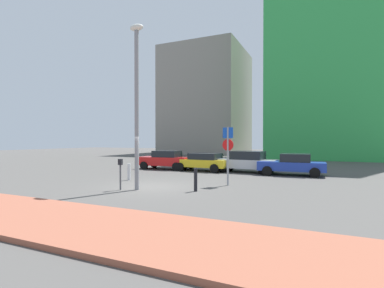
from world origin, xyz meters
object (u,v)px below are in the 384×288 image
Objects in this scene: parked_car_red at (165,160)px; traffic_bollard_mid at (196,180)px; parking_sign_post at (228,149)px; street_lamp at (137,94)px; parked_car_yellow at (203,161)px; parking_meter at (120,170)px; parked_car_silver at (247,161)px; parked_car_blue at (292,164)px; traffic_bollard_near at (129,172)px.

traffic_bollard_mid is at bearing -52.53° from parked_car_red.
street_lamp is (-3.52, -3.04, 2.61)m from parking_sign_post.
parking_meter reaches higher than parked_car_yellow.
parked_car_silver is at bearing 72.49° from street_lamp.
parked_car_red is 3.25m from parked_car_yellow.
parking_sign_post is at bearing -85.06° from parked_car_silver.
street_lamp is at bearing -88.14° from parked_car_yellow.
parking_meter is at bearing -161.32° from traffic_bollard_mid.
parked_car_yellow is at bearing 122.74° from parking_sign_post.
parked_car_blue is 11.47m from street_lamp.
parked_car_silver is (6.51, 0.53, 0.03)m from parked_car_red.
parked_car_red is 10.24m from traffic_bollard_mid.
street_lamp is 7.35× the size of traffic_bollard_mid.
traffic_bollard_mid is at bearing -19.17° from traffic_bollard_near.
parked_car_blue is at bearing 66.83° from traffic_bollard_mid.
street_lamp is at bearing -68.31° from parked_car_red.
parking_sign_post is 2.07× the size of parking_meter.
parked_car_silver is at bearing 88.15° from traffic_bollard_mid.
traffic_bollard_near is at bearing -143.06° from parked_car_blue.
parking_sign_post is (-2.65, -5.86, 1.17)m from parked_car_blue.
parking_sign_post reaches higher than traffic_bollard_mid.
parked_car_blue is 10.64m from traffic_bollard_near.
parked_car_blue is at bearing -0.61° from parked_car_yellow.
parked_car_silver is at bearing 4.62° from parked_car_red.
street_lamp reaches higher than traffic_bollard_near.
parked_car_red reaches higher than traffic_bollard_near.
street_lamp reaches higher than traffic_bollard_mid.
parked_car_yellow is 7.15m from parking_sign_post.
parked_car_blue is at bearing 55.26° from street_lamp.
parked_car_blue is (3.20, -0.51, -0.06)m from parked_car_silver.
parked_car_yellow is 9.35m from parking_meter.
parking_meter is 1.38× the size of traffic_bollard_mid.
parked_car_yellow is at bearing -172.22° from parked_car_silver.
traffic_bollard_near is 0.91× the size of traffic_bollard_mid.
parked_car_silver reaches higher than traffic_bollard_near.
parking_sign_post is at bearing -57.26° from parked_car_yellow.
parked_car_red is 0.55× the size of street_lamp.
parking_meter is 1.53× the size of traffic_bollard_near.
street_lamp is (0.29, -8.97, 3.79)m from parked_car_yellow.
parked_car_silver reaches higher than parking_meter.
parked_car_blue is 1.42× the size of parking_sign_post.
parked_car_blue is at bearing -9.14° from parked_car_silver.
street_lamp reaches higher than parked_car_blue.
parking_sign_post is 3.16× the size of traffic_bollard_near.
traffic_bollard_near is (-5.30, -6.90, -0.32)m from parked_car_silver.
parking_meter is (-4.19, -3.41, -0.97)m from parking_sign_post.
traffic_bollard_near is at bearing 119.92° from parking_meter.
parking_sign_post is at bearing 39.12° from parking_meter.
traffic_bollard_mid is (3.36, 1.14, -0.41)m from parking_meter.
parked_car_silver is at bearing 170.86° from parked_car_blue.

